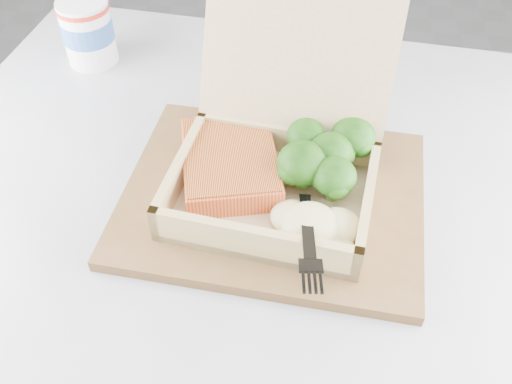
# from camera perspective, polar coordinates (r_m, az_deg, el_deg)

# --- Properties ---
(floor) EXTENTS (4.00, 4.00, 0.00)m
(floor) POSITION_cam_1_polar(r_m,az_deg,el_deg) (1.38, 0.96, -17.54)
(floor) COLOR gray
(floor) RESTS_ON ground
(cafe_table) EXTENTS (0.97, 0.97, 0.76)m
(cafe_table) POSITION_cam_1_polar(r_m,az_deg,el_deg) (0.79, -0.86, -12.94)
(cafe_table) COLOR black
(cafe_table) RESTS_ON floor
(serving_tray) EXTENTS (0.36, 0.30, 0.01)m
(serving_tray) POSITION_cam_1_polar(r_m,az_deg,el_deg) (0.66, 1.71, -0.47)
(serving_tray) COLOR brown
(serving_tray) RESTS_ON cafe_table
(takeout_container) EXTENTS (0.25, 0.27, 0.20)m
(takeout_container) POSITION_cam_1_polar(r_m,az_deg,el_deg) (0.64, 2.43, 4.52)
(takeout_container) COLOR tan
(takeout_container) RESTS_ON serving_tray
(salmon_fillet) EXTENTS (0.13, 0.16, 0.03)m
(salmon_fillet) POSITION_cam_1_polar(r_m,az_deg,el_deg) (0.65, -2.62, 2.89)
(salmon_fillet) COLOR orange
(salmon_fillet) RESTS_ON takeout_container
(broccoli_pile) EXTENTS (0.13, 0.13, 0.05)m
(broccoli_pile) POSITION_cam_1_polar(r_m,az_deg,el_deg) (0.65, 7.39, 3.30)
(broccoli_pile) COLOR #276716
(broccoli_pile) RESTS_ON takeout_container
(mashed_potatoes) EXTENTS (0.10, 0.09, 0.03)m
(mashed_potatoes) POSITION_cam_1_polar(r_m,az_deg,el_deg) (0.59, 5.42, -3.31)
(mashed_potatoes) COLOR #F2E39D
(mashed_potatoes) RESTS_ON takeout_container
(plastic_fork) EXTENTS (0.03, 0.16, 0.03)m
(plastic_fork) POSITION_cam_1_polar(r_m,az_deg,el_deg) (0.58, 5.08, -1.79)
(plastic_fork) COLOR black
(plastic_fork) RESTS_ON mashed_potatoes
(paper_cup) EXTENTS (0.08, 0.08, 0.09)m
(paper_cup) POSITION_cam_1_polar(r_m,az_deg,el_deg) (0.90, -16.50, 15.28)
(paper_cup) COLOR white
(paper_cup) RESTS_ON cafe_table
(receipt) EXTENTS (0.07, 0.13, 0.00)m
(receipt) POSITION_cam_1_polar(r_m,az_deg,el_deg) (0.80, 2.80, 8.94)
(receipt) COLOR white
(receipt) RESTS_ON cafe_table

